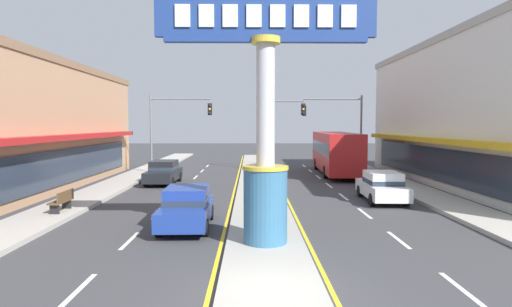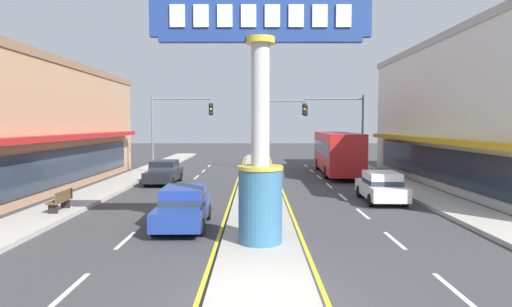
{
  "view_description": "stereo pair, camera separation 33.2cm",
  "coord_description": "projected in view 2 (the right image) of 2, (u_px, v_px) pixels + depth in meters",
  "views": [
    {
      "loc": [
        -0.47,
        -9.69,
        3.93
      ],
      "look_at": [
        -0.23,
        9.99,
        2.6
      ],
      "focal_mm": 30.5,
      "sensor_mm": 36.0,
      "label": 1
    },
    {
      "loc": [
        -0.14,
        -9.69,
        3.93
      ],
      "look_at": [
        -0.23,
        9.99,
        2.6
      ],
      "focal_mm": 30.5,
      "sensor_mm": 36.0,
      "label": 2
    }
  ],
  "objects": [
    {
      "name": "traffic_light_median_far",
      "position": [
        279.0,
        121.0,
        37.39
      ],
      "size": [
        4.2,
        0.46,
        6.2
      ],
      "color": "slate",
      "rests_on": "ground"
    },
    {
      "name": "sidewalk_left",
      "position": [
        109.0,
        189.0,
        25.93
      ],
      "size": [
        2.42,
        60.0,
        0.18
      ],
      "primitive_type": "cube",
      "color": "#ADA89E",
      "rests_on": "ground"
    },
    {
      "name": "traffic_light_right_side",
      "position": [
        342.0,
        120.0,
        34.08
      ],
      "size": [
        4.86,
        0.46,
        6.2
      ],
      "color": "slate",
      "rests_on": "ground"
    },
    {
      "name": "sidewalk_right",
      "position": [
        413.0,
        189.0,
        25.85
      ],
      "size": [
        2.42,
        60.0,
        0.18
      ],
      "primitive_type": "cube",
      "color": "#ADA89E",
      "rests_on": "ground"
    },
    {
      "name": "sedan_near_right_lane",
      "position": [
        166.0,
        172.0,
        28.69
      ],
      "size": [
        1.9,
        4.33,
        1.53
      ],
      "color": "black",
      "rests_on": "ground"
    },
    {
      "name": "sedan_near_left_lane",
      "position": [
        185.0,
        206.0,
        16.6
      ],
      "size": [
        1.91,
        4.33,
        1.53
      ],
      "color": "navy",
      "rests_on": "ground"
    },
    {
      "name": "sedan_mid_left_lane",
      "position": [
        383.0,
        186.0,
        21.96
      ],
      "size": [
        1.93,
        4.35,
        1.53
      ],
      "color": "white",
      "rests_on": "ground"
    },
    {
      "name": "district_sign",
      "position": [
        262.0,
        130.0,
        13.71
      ],
      "size": [
        6.87,
        1.47,
        7.89
      ],
      "color": "#33668C",
      "rests_on": "median_strip"
    },
    {
      "name": "street_bench",
      "position": [
        63.0,
        200.0,
        18.84
      ],
      "size": [
        0.48,
        1.6,
        0.88
      ],
      "color": "brown",
      "rests_on": "sidewalk_left"
    },
    {
      "name": "ground_plane",
      "position": [
        264.0,
        296.0,
        9.93
      ],
      "size": [
        160.0,
        160.0,
        0.0
      ],
      "primitive_type": "plane",
      "color": "#3A3A3D"
    },
    {
      "name": "lane_markings",
      "position": [
        260.0,
        189.0,
        26.54
      ],
      "size": [
        9.26,
        52.0,
        0.01
      ],
      "color": "silver",
      "rests_on": "ground"
    },
    {
      "name": "storefront_left",
      "position": [
        11.0,
        125.0,
        25.62
      ],
      "size": [
        8.06,
        25.94,
        7.75
      ],
      "color": "tan",
      "rests_on": "ground"
    },
    {
      "name": "storefront_right",
      "position": [
        496.0,
        112.0,
        27.14
      ],
      "size": [
        8.63,
        24.94,
        9.36
      ],
      "color": "silver",
      "rests_on": "ground"
    },
    {
      "name": "traffic_light_left_side",
      "position": [
        177.0,
        120.0,
        33.97
      ],
      "size": [
        4.86,
        0.46,
        6.2
      ],
      "color": "slate",
      "rests_on": "ground"
    },
    {
      "name": "median_strip",
      "position": [
        260.0,
        184.0,
        27.89
      ],
      "size": [
        2.52,
        52.0,
        0.14
      ],
      "primitive_type": "cube",
      "color": "#A39E93",
      "rests_on": "ground"
    },
    {
      "name": "bus_far_right_lane",
      "position": [
        339.0,
        151.0,
        34.04
      ],
      "size": [
        3.01,
        11.3,
        3.26
      ],
      "color": "#B21E1E",
      "rests_on": "ground"
    }
  ]
}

